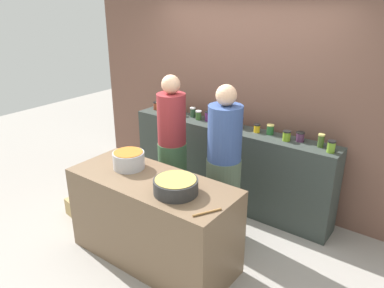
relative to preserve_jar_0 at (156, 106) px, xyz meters
The scene contains 24 objects.
ground 1.98m from the preserve_jar_0, 43.31° to the right, with size 12.00×12.00×0.00m, color #9D9790.
storefront_wall 1.31m from the preserve_jar_0, 14.53° to the left, with size 4.80×0.12×3.00m, color brown.
display_shelf 1.33m from the preserve_jar_0, ahead, with size 2.70×0.36×1.03m, color #313935.
prep_table 1.98m from the preserve_jar_0, 49.99° to the right, with size 1.70×0.70×0.90m, color brown.
preserve_jar_0 is the anchor object (origin of this frame).
preserve_jar_1 0.10m from the preserve_jar_0, 21.08° to the right, with size 0.09×0.09×0.13m.
preserve_jar_2 0.44m from the preserve_jar_0, ahead, with size 0.08×0.08×0.10m.
preserve_jar_3 0.61m from the preserve_jar_0, ahead, with size 0.08×0.08×0.13m.
preserve_jar_4 0.74m from the preserve_jar_0, ahead, with size 0.08×0.08×0.12m.
preserve_jar_5 0.87m from the preserve_jar_0, ahead, with size 0.09×0.09×0.12m.
preserve_jar_6 1.13m from the preserve_jar_0, ahead, with size 0.07×0.07×0.11m.
preserve_jar_7 1.33m from the preserve_jar_0, ahead, with size 0.09×0.09×0.14m.
preserve_jar_8 1.56m from the preserve_jar_0, ahead, with size 0.08×0.08×0.10m.
preserve_jar_9 1.72m from the preserve_jar_0, ahead, with size 0.08×0.08×0.12m.
preserve_jar_10 1.95m from the preserve_jar_0, ahead, with size 0.09×0.09×0.11m.
preserve_jar_11 2.08m from the preserve_jar_0, ahead, with size 0.09×0.09×0.11m.
preserve_jar_12 2.32m from the preserve_jar_0, ahead, with size 0.07×0.07×0.15m.
preserve_jar_13 2.45m from the preserve_jar_0, ahead, with size 0.08×0.08×0.13m.
cooking_pot_left 1.62m from the preserve_jar_0, 58.28° to the right, with size 0.32×0.32×0.17m.
cooking_pot_center 2.16m from the preserve_jar_0, 43.90° to the right, with size 0.40×0.40×0.14m.
wooden_spoon 2.55m from the preserve_jar_0, 39.24° to the right, with size 0.02×0.02×0.26m, color #9E703D.
cook_with_tongs 1.13m from the preserve_jar_0, 39.12° to the right, with size 0.34×0.34×1.73m.
cook_in_cap 1.74m from the preserve_jar_0, 24.44° to the right, with size 0.37×0.37×1.73m.
bread_crate 1.67m from the preserve_jar_0, 89.75° to the right, with size 0.43×0.35×0.21m, color tan.
Camera 1 is at (2.20, -2.61, 2.53)m, focal length 34.98 mm.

